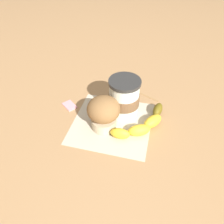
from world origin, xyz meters
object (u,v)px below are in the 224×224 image
coffee_cup (124,98)px  muffin (104,112)px  banana (143,124)px  sugar_packet (70,105)px

coffee_cup → muffin: 0.09m
banana → sugar_packet: size_ratio=3.59×
muffin → banana: muffin is taller
muffin → sugar_packet: 0.16m
coffee_cup → sugar_packet: bearing=-102.2°
muffin → banana: (0.01, 0.12, -0.04)m
coffee_cup → muffin: size_ratio=1.16×
coffee_cup → banana: size_ratio=0.68×
sugar_packet → muffin: bearing=49.4°
muffin → coffee_cup: bearing=133.9°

